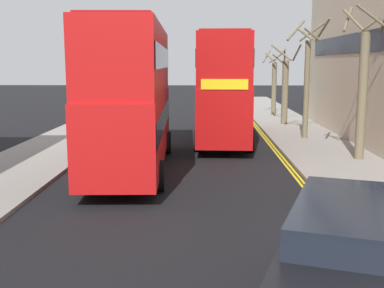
# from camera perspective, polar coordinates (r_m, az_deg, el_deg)

# --- Properties ---
(sidewalk_right) EXTENTS (4.00, 80.00, 0.14)m
(sidewalk_right) POSITION_cam_1_polar(r_m,az_deg,el_deg) (20.27, 17.61, -2.55)
(sidewalk_right) COLOR gray
(sidewalk_right) RESTS_ON ground
(sidewalk_left) EXTENTS (4.00, 80.00, 0.14)m
(sidewalk_left) POSITION_cam_1_polar(r_m,az_deg,el_deg) (20.82, -19.29, -2.33)
(sidewalk_left) COLOR gray
(sidewalk_left) RESTS_ON ground
(kerb_line_outer) EXTENTS (0.10, 56.00, 0.01)m
(kerb_line_outer) POSITION_cam_1_polar(r_m,az_deg,el_deg) (17.89, 12.87, -4.13)
(kerb_line_outer) COLOR yellow
(kerb_line_outer) RESTS_ON ground
(kerb_line_inner) EXTENTS (0.10, 56.00, 0.01)m
(kerb_line_inner) POSITION_cam_1_polar(r_m,az_deg,el_deg) (17.86, 12.37, -4.14)
(kerb_line_inner) COLOR yellow
(kerb_line_inner) RESTS_ON ground
(double_decker_bus_away) EXTENTS (3.10, 10.89, 5.64)m
(double_decker_bus_away) POSITION_cam_1_polar(r_m,az_deg,el_deg) (18.88, -7.18, 6.04)
(double_decker_bus_away) COLOR red
(double_decker_bus_away) RESTS_ON ground
(double_decker_bus_oncoming) EXTENTS (3.09, 10.89, 5.64)m
(double_decker_bus_oncoming) POSITION_cam_1_polar(r_m,az_deg,el_deg) (25.87, 3.83, 7.02)
(double_decker_bus_oncoming) COLOR #B20F0F
(double_decker_bus_oncoming) RESTS_ON ground
(taxi_minivan) EXTENTS (3.29, 5.16, 2.12)m
(taxi_minivan) POSITION_cam_1_polar(r_m,az_deg,el_deg) (7.68, 18.41, -14.74)
(taxi_minivan) COLOR black
(taxi_minivan) RESTS_ON ground
(street_tree_near) EXTENTS (1.91, 1.87, 5.16)m
(street_tree_near) POSITION_cam_1_polar(r_m,az_deg,el_deg) (38.24, 9.75, 7.01)
(street_tree_near) COLOR #6B6047
(street_tree_near) RESTS_ON sidewalk_right
(street_tree_mid) EXTENTS (1.95, 1.93, 5.30)m
(street_tree_mid) POSITION_cam_1_polar(r_m,az_deg,el_deg) (32.76, 11.00, 6.41)
(street_tree_mid) COLOR #6B6047
(street_tree_mid) RESTS_ON sidewalk_right
(street_tree_far) EXTENTS (2.17, 1.85, 6.37)m
(street_tree_far) POSITION_cam_1_polar(r_m,az_deg,el_deg) (26.71, 13.51, 7.55)
(street_tree_far) COLOR #6B6047
(street_tree_far) RESTS_ON sidewalk_right
(street_tree_distant) EXTENTS (1.94, 1.92, 6.40)m
(street_tree_distant) POSITION_cam_1_polar(r_m,az_deg,el_deg) (21.36, 19.62, 6.34)
(street_tree_distant) COLOR #6B6047
(street_tree_distant) RESTS_ON sidewalk_right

